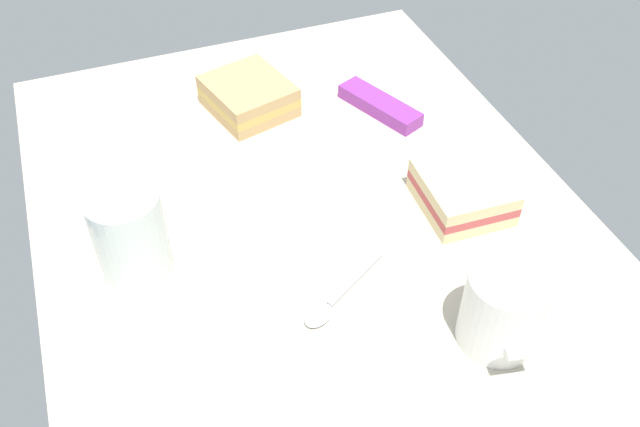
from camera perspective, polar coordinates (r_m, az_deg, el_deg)
name	(u,v)px	position (r cm, az deg, el deg)	size (l,w,h in cm)	color
tabletop	(320,238)	(81.72, 0.00, -2.00)	(90.00, 64.00, 2.00)	#BCB29E
coffee_mug_black	(503,308)	(70.00, 14.87, -7.54)	(10.30, 8.02, 9.10)	white
sandwich_main	(462,192)	(84.43, 11.67, 1.75)	(11.17, 10.15, 4.40)	beige
sandwich_side	(249,96)	(98.76, -5.92, 9.62)	(13.56, 12.75, 4.40)	tan
glass_of_milk	(131,237)	(76.81, -15.33, -1.91)	(7.89, 7.89, 10.42)	silver
spoon	(334,300)	(73.82, 1.14, -7.15)	(8.02, 11.99, 0.80)	silver
snack_bar	(380,105)	(98.87, 4.95, 8.89)	(13.07, 3.62, 2.00)	purple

